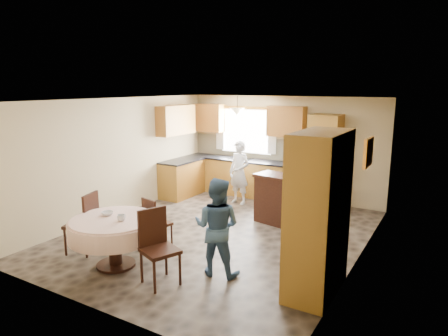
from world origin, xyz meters
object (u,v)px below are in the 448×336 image
chair_left (85,220)px  chair_right (157,243)px  oven_tower (324,162)px  person_sink (239,172)px  cupboard (318,214)px  sideboard (286,202)px  dining_table (114,229)px  chair_back (154,220)px  person_dining (217,227)px

chair_left → chair_right: size_ratio=0.97×
oven_tower → person_sink: 1.96m
cupboard → chair_left: (-3.69, -0.69, -0.52)m
sideboard → chair_right: chair_right is taller
sideboard → cupboard: bearing=-48.3°
cupboard → dining_table: cupboard is taller
sideboard → person_sink: 1.78m
cupboard → dining_table: bearing=-164.3°
sideboard → chair_left: size_ratio=1.27×
oven_tower → person_sink: oven_tower is taller
oven_tower → cupboard: 4.00m
oven_tower → chair_back: size_ratio=2.39×
dining_table → person_dining: person_dining is taller
cupboard → chair_back: 2.91m
cupboard → dining_table: (-2.91, -0.82, -0.49)m
chair_back → sideboard: bearing=-110.7°
cupboard → chair_left: 3.79m
oven_tower → person_dining: oven_tower is taller
chair_left → person_sink: 3.90m
sideboard → dining_table: (-1.58, -3.08, 0.13)m
person_sink → person_dining: 3.64m
chair_left → cupboard: bearing=83.7°
chair_back → person_dining: (1.43, -0.27, 0.24)m
oven_tower → chair_left: (-2.62, -4.54, -0.49)m
dining_table → chair_back: bearing=86.0°
sideboard → person_dining: 2.51m
oven_tower → person_dining: size_ratio=1.45×
chair_left → person_dining: person_dining is taller
oven_tower → chair_right: (-0.95, -4.72, -0.47)m
chair_left → person_sink: bearing=150.8°
dining_table → chair_back: 0.87m
dining_table → person_dining: 1.60m
sideboard → person_sink: (-1.53, 0.86, 0.28)m
chair_back → person_dining: bearing=-177.2°
chair_left → chair_right: bearing=66.9°
cupboard → chair_left: cupboard is taller
dining_table → chair_right: bearing=-3.6°
person_sink → person_dining: size_ratio=1.02×
oven_tower → person_dining: bearing=-94.9°
chair_right → person_dining: size_ratio=0.73×
cupboard → chair_left: bearing=-169.4°
cupboard → oven_tower: bearing=105.5°
dining_table → person_sink: person_sink is taller
dining_table → chair_left: bearing=171.0°
chair_back → person_sink: person_sink is taller
oven_tower → dining_table: (-1.84, -4.67, -0.46)m
cupboard → chair_back: bearing=179.1°
chair_back → chair_right: size_ratio=0.84×
chair_left → chair_right: chair_right is taller
chair_left → chair_right: 1.68m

